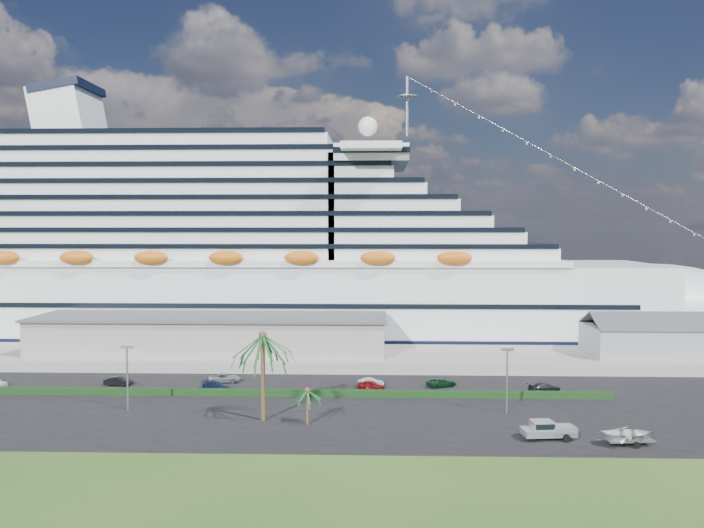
{
  "coord_description": "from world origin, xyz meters",
  "views": [
    {
      "loc": [
        3.41,
        -77.24,
        23.45
      ],
      "look_at": [
        -0.11,
        30.0,
        17.67
      ],
      "focal_mm": 35.0,
      "sensor_mm": 36.0,
      "label": 1
    }
  ],
  "objects_px": {
    "cruise_ship": "(254,260)",
    "boat_trailer": "(629,434)",
    "pickup_truck": "(548,429)",
    "parked_car_3": "(216,386)"
  },
  "relations": [
    {
      "from": "cruise_ship",
      "to": "boat_trailer",
      "type": "bearing_deg",
      "value": -52.56
    },
    {
      "from": "pickup_truck",
      "to": "boat_trailer",
      "type": "bearing_deg",
      "value": -12.81
    },
    {
      "from": "boat_trailer",
      "to": "parked_car_3",
      "type": "bearing_deg",
      "value": 154.93
    },
    {
      "from": "parked_car_3",
      "to": "pickup_truck",
      "type": "bearing_deg",
      "value": -92.52
    },
    {
      "from": "cruise_ship",
      "to": "boat_trailer",
      "type": "height_order",
      "value": "cruise_ship"
    },
    {
      "from": "pickup_truck",
      "to": "boat_trailer",
      "type": "distance_m",
      "value": 8.4
    },
    {
      "from": "cruise_ship",
      "to": "parked_car_3",
      "type": "bearing_deg",
      "value": -87.17
    },
    {
      "from": "parked_car_3",
      "to": "boat_trailer",
      "type": "xyz_separation_m",
      "value": [
        50.0,
        -23.39,
        0.6
      ]
    },
    {
      "from": "cruise_ship",
      "to": "parked_car_3",
      "type": "distance_m",
      "value": 47.63
    },
    {
      "from": "parked_car_3",
      "to": "boat_trailer",
      "type": "relative_size",
      "value": 0.64
    }
  ]
}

